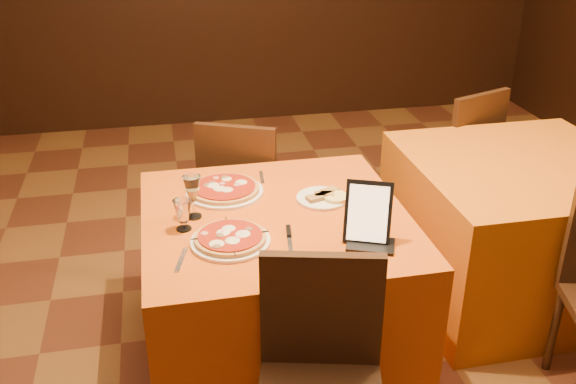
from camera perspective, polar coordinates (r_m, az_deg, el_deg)
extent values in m
cube|color=#5E2D19|center=(2.97, 0.36, -16.74)|extent=(6.00, 7.00, 0.01)
cube|color=#C64F0C|center=(2.88, -1.07, -8.63)|extent=(1.10, 1.10, 0.75)
cube|color=#C45F0C|center=(3.54, 19.43, -3.07)|extent=(1.10, 1.10, 0.75)
cylinder|color=white|center=(2.49, -5.14, -4.38)|extent=(0.31, 0.31, 0.01)
cylinder|color=#AD4C23|center=(2.48, -5.15, -4.06)|extent=(0.28, 0.28, 0.02)
cylinder|color=white|center=(2.87, -5.65, 0.02)|extent=(0.34, 0.34, 0.01)
cylinder|color=#AD4C23|center=(2.87, -5.66, 0.31)|extent=(0.31, 0.31, 0.02)
cylinder|color=white|center=(2.80, 3.04, -0.57)|extent=(0.22, 0.22, 0.01)
cylinder|color=olive|center=(2.80, 3.04, -0.26)|extent=(0.14, 0.14, 0.02)
cube|color=black|center=(2.46, 7.13, -1.82)|extent=(0.20, 0.16, 0.23)
cube|color=silver|center=(2.47, 0.17, -4.58)|extent=(0.05, 0.20, 0.01)
cube|color=#B4B3BB|center=(2.40, -9.47, -5.97)|extent=(0.06, 0.17, 0.01)
cube|color=#ADAEB4|center=(3.01, -2.35, 1.30)|extent=(0.03, 0.14, 0.01)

